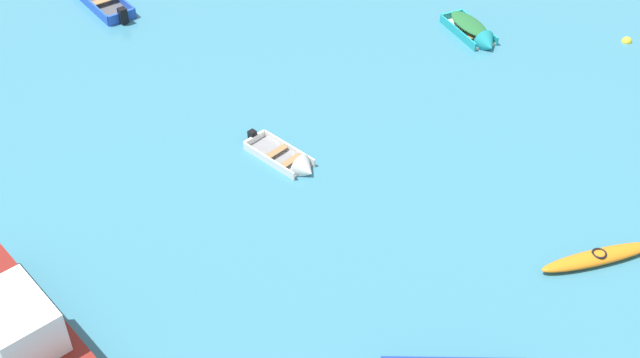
{
  "coord_description": "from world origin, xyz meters",
  "views": [
    {
      "loc": [
        3.76,
        1.54,
        17.17
      ],
      "look_at": [
        0.0,
        21.46,
        0.15
      ],
      "focal_mm": 46.13,
      "sensor_mm": 36.0,
      "label": 1
    }
  ],
  "objects_px": {
    "rowboat_turquoise_outer_left": "(475,33)",
    "mooring_buoy_central": "(627,42)",
    "motor_launch_maroon_near_right": "(5,319)",
    "kayak_orange_cluster_inner": "(598,257)",
    "rowboat_white_foreground_center": "(294,163)"
  },
  "relations": [
    {
      "from": "rowboat_turquoise_outer_left",
      "to": "mooring_buoy_central",
      "type": "height_order",
      "value": "rowboat_turquoise_outer_left"
    },
    {
      "from": "motor_launch_maroon_near_right",
      "to": "kayak_orange_cluster_inner",
      "type": "height_order",
      "value": "motor_launch_maroon_near_right"
    },
    {
      "from": "rowboat_white_foreground_center",
      "to": "mooring_buoy_central",
      "type": "bearing_deg",
      "value": 41.8
    },
    {
      "from": "kayak_orange_cluster_inner",
      "to": "mooring_buoy_central",
      "type": "distance_m",
      "value": 13.16
    },
    {
      "from": "rowboat_white_foreground_center",
      "to": "mooring_buoy_central",
      "type": "relative_size",
      "value": 6.87
    },
    {
      "from": "rowboat_white_foreground_center",
      "to": "kayak_orange_cluster_inner",
      "type": "bearing_deg",
      "value": -15.28
    },
    {
      "from": "rowboat_turquoise_outer_left",
      "to": "kayak_orange_cluster_inner",
      "type": "xyz_separation_m",
      "value": [
        4.05,
        -12.07,
        -0.1
      ]
    },
    {
      "from": "rowboat_white_foreground_center",
      "to": "rowboat_turquoise_outer_left",
      "type": "relative_size",
      "value": 0.92
    },
    {
      "from": "rowboat_white_foreground_center",
      "to": "motor_launch_maroon_near_right",
      "type": "distance_m",
      "value": 10.23
    },
    {
      "from": "rowboat_turquoise_outer_left",
      "to": "rowboat_white_foreground_center",
      "type": "bearing_deg",
      "value": -120.37
    },
    {
      "from": "rowboat_white_foreground_center",
      "to": "kayak_orange_cluster_inner",
      "type": "xyz_separation_m",
      "value": [
        9.58,
        -2.62,
        0.03
      ]
    },
    {
      "from": "rowboat_white_foreground_center",
      "to": "motor_launch_maroon_near_right",
      "type": "height_order",
      "value": "motor_launch_maroon_near_right"
    },
    {
      "from": "rowboat_turquoise_outer_left",
      "to": "mooring_buoy_central",
      "type": "relative_size",
      "value": 7.45
    },
    {
      "from": "rowboat_white_foreground_center",
      "to": "rowboat_turquoise_outer_left",
      "type": "bearing_deg",
      "value": 59.63
    },
    {
      "from": "kayak_orange_cluster_inner",
      "to": "mooring_buoy_central",
      "type": "bearing_deg",
      "value": 81.11
    }
  ]
}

